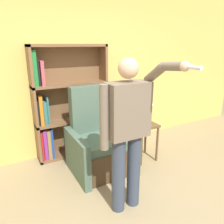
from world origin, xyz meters
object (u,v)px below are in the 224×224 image
armchair (99,145)px  side_table (144,132)px  table_lamp (146,99)px  person_standing (127,128)px  bookcase (65,105)px

armchair → side_table: size_ratio=2.00×
table_lamp → person_standing: bearing=-136.4°
side_table → armchair: bearing=172.0°
person_standing → table_lamp: person_standing is taller
armchair → table_lamp: armchair is taller
table_lamp → bookcase: bearing=143.9°
bookcase → person_standing: (0.20, -1.58, 0.11)m
bookcase → armchair: size_ratio=1.47×
bookcase → armchair: bearing=-65.8°
bookcase → armchair: (0.30, -0.66, -0.50)m
bookcase → person_standing: size_ratio=1.07×
bookcase → side_table: bearing=-36.1°
bookcase → side_table: size_ratio=2.94×
bookcase → table_lamp: (1.05, -0.77, 0.16)m
side_table → person_standing: bearing=-136.4°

